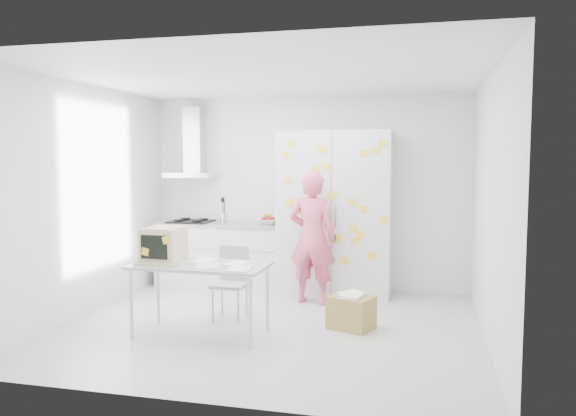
% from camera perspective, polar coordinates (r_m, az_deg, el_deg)
% --- Properties ---
extents(floor, '(4.50, 4.00, 0.02)m').
position_cam_1_polar(floor, '(6.29, -1.83, -12.00)').
color(floor, silver).
rests_on(floor, ground).
extents(walls, '(4.52, 4.01, 2.70)m').
position_cam_1_polar(walls, '(6.73, -0.24, 0.92)').
color(walls, white).
rests_on(walls, ground).
extents(ceiling, '(4.50, 4.00, 0.02)m').
position_cam_1_polar(ceiling, '(6.08, -1.90, 13.24)').
color(ceiling, white).
rests_on(ceiling, walls).
extents(counter_run, '(1.84, 0.63, 1.28)m').
position_cam_1_polar(counter_run, '(8.12, -6.83, -4.66)').
color(counter_run, white).
rests_on(counter_run, ground).
extents(range_hood, '(0.70, 0.48, 1.01)m').
position_cam_1_polar(range_hood, '(8.30, -9.55, 5.82)').
color(range_hood, silver).
rests_on(range_hood, walls).
extents(tall_cabinet, '(1.50, 0.68, 2.20)m').
position_cam_1_polar(tall_cabinet, '(7.60, 4.79, -0.52)').
color(tall_cabinet, silver).
rests_on(tall_cabinet, ground).
extents(person, '(0.66, 0.48, 1.68)m').
position_cam_1_polar(person, '(7.10, 2.49, -3.02)').
color(person, '#DD5679').
rests_on(person, ground).
extents(desk, '(1.40, 0.72, 1.11)m').
position_cam_1_polar(desk, '(6.01, -11.25, -4.57)').
color(desk, '#A8AEB3').
rests_on(desk, ground).
extents(chair, '(0.37, 0.37, 0.82)m').
position_cam_1_polar(chair, '(6.53, -5.75, -7.07)').
color(chair, '#AAA9A7').
rests_on(chair, ground).
extents(cardboard_box, '(0.54, 0.49, 0.39)m').
position_cam_1_polar(cardboard_box, '(6.19, 6.45, -10.44)').
color(cardboard_box, '#A08945').
rests_on(cardboard_box, ground).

